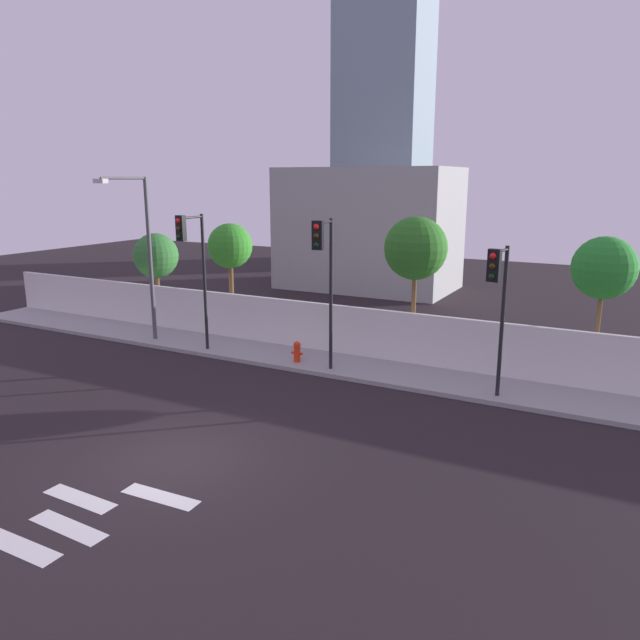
# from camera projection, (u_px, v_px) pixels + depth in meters

# --- Properties ---
(ground_plane) EXTENTS (80.00, 80.00, 0.00)m
(ground_plane) POSITION_uv_depth(u_px,v_px,m) (176.00, 458.00, 14.40)
(ground_plane) COLOR black
(sidewalk) EXTENTS (36.00, 2.40, 0.15)m
(sidewalk) POSITION_uv_depth(u_px,v_px,m) (331.00, 364.00, 21.43)
(sidewalk) COLOR gray
(sidewalk) RESTS_ON ground
(perimeter_wall) EXTENTS (36.00, 0.18, 1.80)m
(perimeter_wall) POSITION_uv_depth(u_px,v_px,m) (347.00, 330.00, 22.32)
(perimeter_wall) COLOR silver
(perimeter_wall) RESTS_ON sidewalk
(crosswalk_marking) EXTENTS (3.72, 4.74, 0.01)m
(crosswalk_marking) POSITION_uv_depth(u_px,v_px,m) (43.00, 536.00, 11.24)
(crosswalk_marking) COLOR silver
(crosswalk_marking) RESTS_ON ground
(traffic_light_left) EXTENTS (0.35, 1.34, 5.12)m
(traffic_light_left) POSITION_uv_depth(u_px,v_px,m) (192.00, 254.00, 21.82)
(traffic_light_left) COLOR black
(traffic_light_left) RESTS_ON sidewalk
(traffic_light_center) EXTENTS (0.38, 1.28, 4.51)m
(traffic_light_center) POSITION_uv_depth(u_px,v_px,m) (498.00, 291.00, 16.94)
(traffic_light_center) COLOR black
(traffic_light_center) RESTS_ON sidewalk
(traffic_light_right) EXTENTS (0.40, 1.49, 5.12)m
(traffic_light_right) POSITION_uv_depth(u_px,v_px,m) (324.00, 264.00, 19.27)
(traffic_light_right) COLOR black
(traffic_light_right) RESTS_ON sidewalk
(street_lamp_curbside) EXTENTS (0.70, 2.17, 6.44)m
(street_lamp_curbside) POSITION_uv_depth(u_px,v_px,m) (143.00, 245.00, 23.48)
(street_lamp_curbside) COLOR #4C4C51
(street_lamp_curbside) RESTS_ON sidewalk
(fire_hydrant) EXTENTS (0.44, 0.26, 0.75)m
(fire_hydrant) POSITION_uv_depth(u_px,v_px,m) (297.00, 351.00, 21.38)
(fire_hydrant) COLOR red
(fire_hydrant) RESTS_ON sidewalk
(roadside_tree_leftmost) EXTENTS (2.09, 2.09, 4.07)m
(roadside_tree_leftmost) POSITION_uv_depth(u_px,v_px,m) (156.00, 256.00, 28.08)
(roadside_tree_leftmost) COLOR brown
(roadside_tree_leftmost) RESTS_ON ground
(roadside_tree_midleft) EXTENTS (1.93, 1.93, 4.66)m
(roadside_tree_midleft) POSITION_uv_depth(u_px,v_px,m) (230.00, 247.00, 25.98)
(roadside_tree_midleft) COLOR brown
(roadside_tree_midleft) RESTS_ON ground
(roadside_tree_midright) EXTENTS (2.33, 2.33, 5.20)m
(roadside_tree_midright) POSITION_uv_depth(u_px,v_px,m) (416.00, 249.00, 22.08)
(roadside_tree_midright) COLOR brown
(roadside_tree_midright) RESTS_ON ground
(roadside_tree_rightmost) EXTENTS (2.03, 2.03, 4.75)m
(roadside_tree_rightmost) POSITION_uv_depth(u_px,v_px,m) (604.00, 268.00, 19.26)
(roadside_tree_rightmost) COLOR brown
(roadside_tree_rightmost) RESTS_ON ground
(low_building_distant) EXTENTS (10.17, 6.00, 7.16)m
(low_building_distant) POSITION_uv_depth(u_px,v_px,m) (369.00, 229.00, 36.16)
(low_building_distant) COLOR #949494
(low_building_distant) RESTS_ON ground
(tower_on_skyline) EXTENTS (6.66, 5.00, 29.83)m
(tower_on_skyline) POSITION_uv_depth(u_px,v_px,m) (384.00, 66.00, 45.78)
(tower_on_skyline) COLOR gray
(tower_on_skyline) RESTS_ON ground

